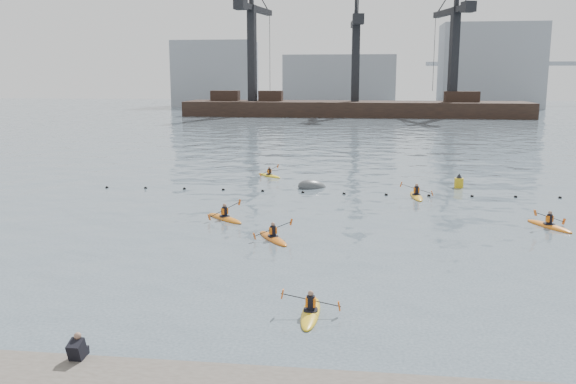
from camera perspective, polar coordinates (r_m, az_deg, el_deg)
name	(u,v)px	position (r m, az deg, el deg)	size (l,w,h in m)	color
ground	(294,309)	(22.67, 0.60, -10.87)	(400.00, 400.00, 0.00)	#394854
float_line	(324,193)	(44.35, 3.34, -0.07)	(33.24, 0.73, 0.24)	black
barge_pier	(354,107)	(131.11, 6.16, 7.90)	(72.00, 19.30, 29.50)	black
skyline	(366,73)	(171.21, 7.33, 11.00)	(141.00, 28.00, 22.00)	gray
kayaker_0	(273,238)	(31.81, -1.41, -4.28)	(2.27, 3.12, 1.13)	#CD6213
kayaker_1	(311,312)	(22.15, 2.13, -11.15)	(2.16, 3.18, 1.02)	gold
kayaker_2	(225,217)	(36.42, -5.94, -2.39)	(2.92, 2.82, 1.19)	orange
kayaker_3	(416,196)	(43.77, 11.92, -0.33)	(2.35, 3.48, 1.21)	gold
kayaker_4	(549,225)	(37.37, 23.24, -2.88)	(2.17, 3.25, 1.21)	orange
kayaker_5	(269,175)	(51.77, -1.76, 1.58)	(2.51, 2.44, 1.06)	yellow
mooring_buoy	(312,188)	(46.49, 2.30, 0.41)	(2.37, 1.40, 1.18)	#424447
nav_buoy	(459,183)	(48.22, 15.70, 0.84)	(0.68, 0.68, 1.25)	gold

